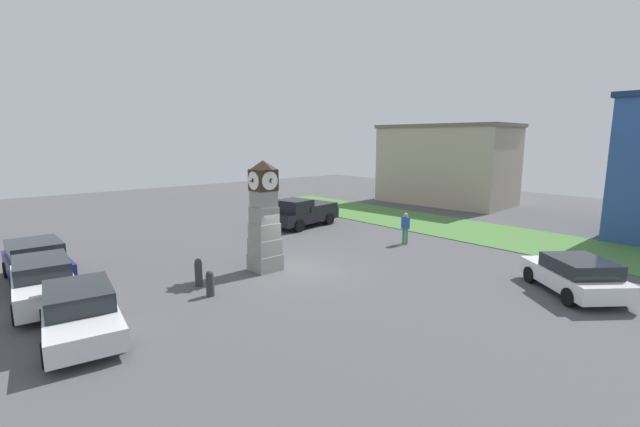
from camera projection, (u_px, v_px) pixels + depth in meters
ground_plane at (299, 272)px, 18.40m from camera, size 72.27×72.27×0.00m
clock_tower at (264, 221)px, 18.31m from camera, size 1.25×1.30×4.76m
bollard_near_tower at (210, 283)px, 15.49m from camera, size 0.30×0.30×0.96m
bollard_mid_row at (199, 272)px, 16.54m from camera, size 0.29×0.29×1.10m
car_navy_sedan at (37, 261)px, 17.21m from camera, size 4.34×2.10×1.56m
car_near_tower at (43, 282)px, 14.68m from camera, size 4.61×2.20×1.55m
car_by_building at (80, 312)px, 12.25m from camera, size 4.56×2.45×1.44m
car_silver_hatch at (575, 275)px, 15.67m from camera, size 4.36×4.00×1.39m
pickup_truck at (303, 212)px, 27.83m from camera, size 2.77×5.25×1.85m
pedestrian_near_bench at (405, 226)px, 23.15m from camera, size 0.40×0.25×1.71m
warehouse_blue_far at (446, 164)px, 37.68m from camera, size 11.60×7.32×6.88m
grass_verge_far at (508, 237)px, 24.86m from camera, size 43.36×6.13×0.04m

